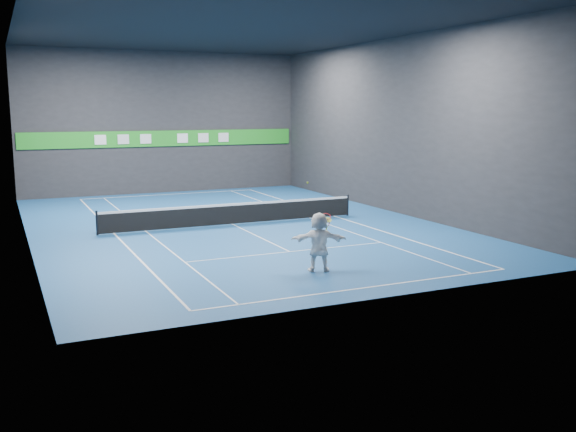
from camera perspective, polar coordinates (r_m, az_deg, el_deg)
name	(u,v)px	position (r m, az deg, el deg)	size (l,w,h in m)	color
ground	(233,225)	(30.32, -4.91, -0.76)	(26.00, 26.00, 0.00)	navy
ceiling	(230,27)	(30.05, -5.16, 16.37)	(26.00, 26.00, 0.00)	black
wall_back	(163,123)	(42.32, -11.02, 8.14)	(18.00, 0.10, 9.00)	#27272A
wall_front	(389,141)	(18.15, 8.99, 6.58)	(18.00, 0.10, 9.00)	#27272A
wall_left	(20,131)	(28.14, -22.70, 6.97)	(0.10, 26.00, 9.00)	#27272A
wall_right	(396,126)	(33.95, 9.57, 7.88)	(0.10, 26.00, 9.00)	#27272A
baseline_near	(365,288)	(19.81, 6.87, -6.34)	(10.98, 0.08, 0.01)	white
baseline_far	(170,194)	(41.58, -10.46, 1.91)	(10.98, 0.08, 0.01)	white
sideline_doubles_left	(114,234)	(28.97, -15.18, -1.54)	(0.08, 23.78, 0.01)	white
sideline_doubles_right	(335,216)	(32.55, 4.23, -0.04)	(0.08, 23.78, 0.01)	white
sideline_singles_left	(146,231)	(29.22, -12.51, -1.34)	(0.06, 23.78, 0.01)	white
sideline_singles_right	(311,218)	(31.91, 2.05, -0.21)	(0.06, 23.78, 0.01)	white
service_line_near	(290,252)	(24.51, 0.17, -3.19)	(8.23, 0.06, 0.01)	white
service_line_far	(194,206)	(36.33, -8.32, 0.89)	(8.23, 0.06, 0.01)	white
center_service_line	(233,224)	(30.32, -4.91, -0.76)	(0.06, 12.80, 0.01)	white
player	(319,242)	(21.43, 2.78, -2.31)	(1.86, 0.59, 2.01)	white
tennis_ball	(308,183)	(21.19, 1.76, 2.97)	(0.06, 0.06, 0.06)	#C2F128
tennis_net	(233,213)	(30.23, -4.92, 0.24)	(12.50, 0.10, 1.07)	black
sponsor_banner	(164,138)	(42.29, -10.95, 6.78)	(17.64, 0.11, 1.00)	green
tennis_racket	(327,219)	(21.47, 3.47, -0.23)	(0.43, 0.34, 0.67)	red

